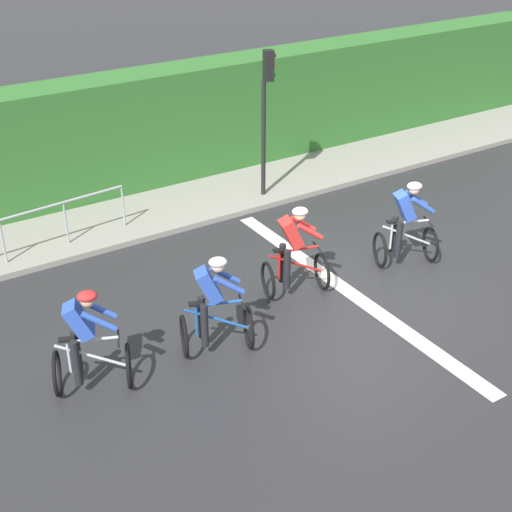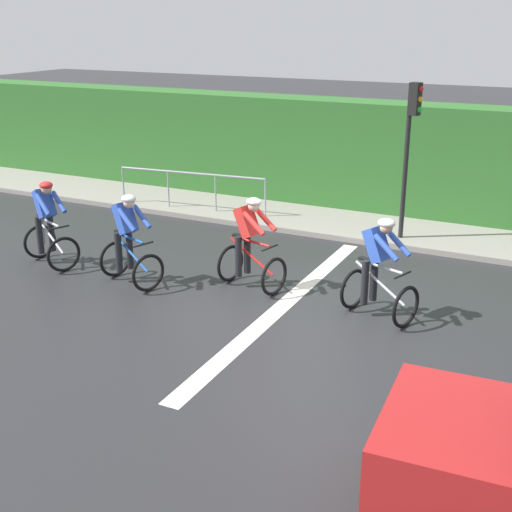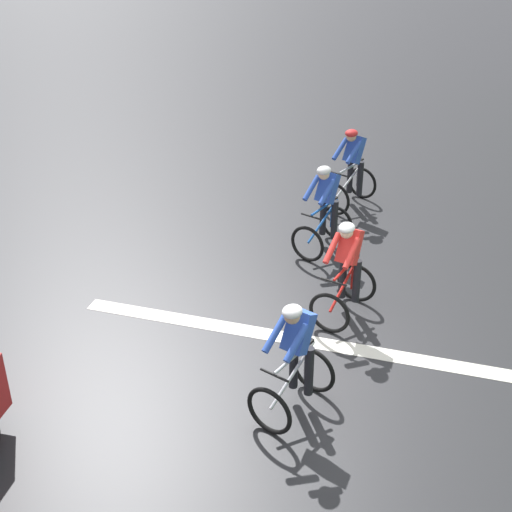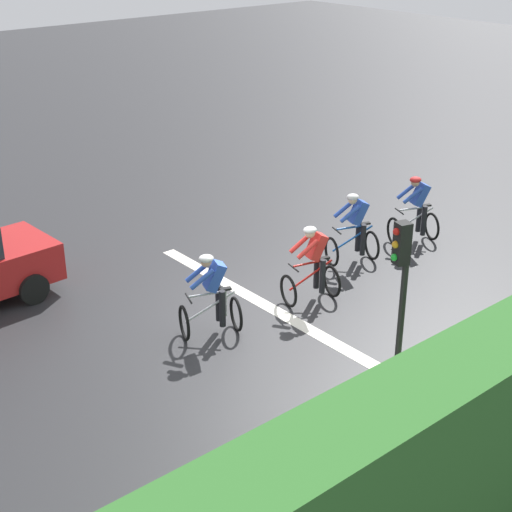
{
  "view_description": "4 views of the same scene",
  "coord_description": "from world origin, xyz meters",
  "px_view_note": "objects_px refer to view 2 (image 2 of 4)",
  "views": [
    {
      "loc": [
        -8.58,
        7.8,
        6.91
      ],
      "look_at": [
        0.85,
        1.85,
        0.74
      ],
      "focal_mm": 51.41,
      "sensor_mm": 36.0,
      "label": 1
    },
    {
      "loc": [
        -9.61,
        -3.79,
        4.59
      ],
      "look_at": [
        -0.15,
        0.86,
        0.86
      ],
      "focal_mm": 47.93,
      "sensor_mm": 36.0,
      "label": 2
    },
    {
      "loc": [
        1.91,
        -8.41,
        6.55
      ],
      "look_at": [
        -0.9,
        1.09,
        0.96
      ],
      "focal_mm": 51.6,
      "sensor_mm": 36.0,
      "label": 3
    },
    {
      "loc": [
        10.51,
        -8.61,
        7.4
      ],
      "look_at": [
        -0.49,
        0.62,
        0.86
      ],
      "focal_mm": 53.88,
      "sensor_mm": 36.0,
      "label": 4
    }
  ],
  "objects_px": {
    "cyclist_second": "(129,241)",
    "traffic_light_near_crossing": "(410,139)",
    "cyclist_mid": "(250,245)",
    "cyclist_lead": "(48,225)",
    "cyclist_fourth": "(379,270)",
    "pedestrian_railing_kerbside": "(191,181)"
  },
  "relations": [
    {
      "from": "cyclist_second",
      "to": "traffic_light_near_crossing",
      "type": "xyz_separation_m",
      "value": [
        4.43,
        -3.83,
        1.43
      ]
    },
    {
      "from": "cyclist_fourth",
      "to": "traffic_light_near_crossing",
      "type": "height_order",
      "value": "traffic_light_near_crossing"
    },
    {
      "from": "cyclist_mid",
      "to": "cyclist_lead",
      "type": "bearing_deg",
      "value": 98.87
    },
    {
      "from": "traffic_light_near_crossing",
      "to": "pedestrian_railing_kerbside",
      "type": "relative_size",
      "value": 0.88
    },
    {
      "from": "cyclist_lead",
      "to": "cyclist_second",
      "type": "xyz_separation_m",
      "value": [
        -0.14,
        -1.98,
        0.0
      ]
    },
    {
      "from": "cyclist_second",
      "to": "traffic_light_near_crossing",
      "type": "bearing_deg",
      "value": -40.86
    },
    {
      "from": "cyclist_lead",
      "to": "pedestrian_railing_kerbside",
      "type": "height_order",
      "value": "cyclist_lead"
    },
    {
      "from": "cyclist_mid",
      "to": "cyclist_fourth",
      "type": "bearing_deg",
      "value": -95.42
    },
    {
      "from": "cyclist_second",
      "to": "cyclist_mid",
      "type": "relative_size",
      "value": 1.0
    },
    {
      "from": "cyclist_mid",
      "to": "traffic_light_near_crossing",
      "type": "bearing_deg",
      "value": -26.11
    },
    {
      "from": "cyclist_lead",
      "to": "traffic_light_near_crossing",
      "type": "height_order",
      "value": "traffic_light_near_crossing"
    },
    {
      "from": "cyclist_second",
      "to": "traffic_light_near_crossing",
      "type": "relative_size",
      "value": 0.5
    },
    {
      "from": "cyclist_fourth",
      "to": "traffic_light_near_crossing",
      "type": "bearing_deg",
      "value": 8.61
    },
    {
      "from": "traffic_light_near_crossing",
      "to": "cyclist_second",
      "type": "bearing_deg",
      "value": 139.14
    },
    {
      "from": "cyclist_second",
      "to": "traffic_light_near_crossing",
      "type": "distance_m",
      "value": 6.02
    },
    {
      "from": "cyclist_lead",
      "to": "cyclist_fourth",
      "type": "height_order",
      "value": "same"
    },
    {
      "from": "pedestrian_railing_kerbside",
      "to": "traffic_light_near_crossing",
      "type": "bearing_deg",
      "value": -90.16
    },
    {
      "from": "cyclist_second",
      "to": "cyclist_fourth",
      "type": "xyz_separation_m",
      "value": [
        0.54,
        -4.42,
        0.0
      ]
    },
    {
      "from": "cyclist_second",
      "to": "cyclist_fourth",
      "type": "distance_m",
      "value": 4.45
    },
    {
      "from": "cyclist_mid",
      "to": "traffic_light_near_crossing",
      "type": "distance_m",
      "value": 4.32
    },
    {
      "from": "cyclist_lead",
      "to": "pedestrian_railing_kerbside",
      "type": "xyz_separation_m",
      "value": [
        4.31,
        -0.58,
        0.0
      ]
    },
    {
      "from": "cyclist_mid",
      "to": "cyclist_fourth",
      "type": "height_order",
      "value": "same"
    }
  ]
}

